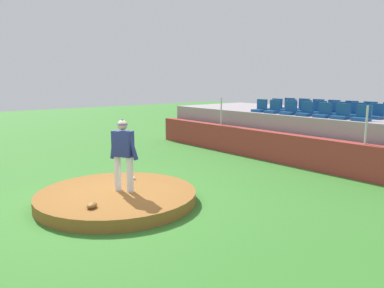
{
  "coord_description": "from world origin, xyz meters",
  "views": [
    {
      "loc": [
        7.84,
        -4.06,
        2.92
      ],
      "look_at": [
        0.0,
        2.32,
        1.17
      ],
      "focal_mm": 35.09,
      "sensor_mm": 36.0,
      "label": 1
    }
  ],
  "objects_px": {
    "baseball": "(134,178)",
    "stadium_chair_6": "(362,116)",
    "stadium_chair_8": "(289,108)",
    "stadium_chair_14": "(288,106)",
    "stadium_chair_16": "(317,108)",
    "stadium_chair_13": "(375,114)",
    "stadium_chair_5": "(341,114)",
    "stadium_chair_3": "(306,111)",
    "pitcher": "(123,150)",
    "stadium_chair_0": "(260,108)",
    "stadium_chair_15": "(303,107)",
    "stadium_chair_2": "(289,110)",
    "stadium_chair_18": "(350,110)",
    "stadium_chair_19": "(368,111)",
    "stadium_chair_9": "(304,109)",
    "stadium_chair_12": "(356,113)",
    "stadium_chair_4": "(323,113)",
    "stadium_chair_7": "(275,107)",
    "stadium_chair_1": "(273,109)",
    "stadium_chair_11": "(337,111)",
    "fielding_glove": "(92,205)",
    "stadium_chair_10": "(319,110)",
    "stadium_chair_17": "(332,109)"
  },
  "relations": [
    {
      "from": "stadium_chair_13",
      "to": "stadium_chair_5",
      "type": "bearing_deg",
      "value": 51.56
    },
    {
      "from": "stadium_chair_8",
      "to": "stadium_chair_14",
      "type": "xyz_separation_m",
      "value": [
        -0.7,
        0.87,
        0.0
      ]
    },
    {
      "from": "stadium_chair_14",
      "to": "stadium_chair_6",
      "type": "bearing_deg",
      "value": 156.52
    },
    {
      "from": "fielding_glove",
      "to": "stadium_chair_16",
      "type": "distance_m",
      "value": 10.53
    },
    {
      "from": "stadium_chair_8",
      "to": "stadium_chair_13",
      "type": "height_order",
      "value": "same"
    },
    {
      "from": "stadium_chair_9",
      "to": "stadium_chair_18",
      "type": "bearing_deg",
      "value": -148.88
    },
    {
      "from": "pitcher",
      "to": "baseball",
      "type": "height_order",
      "value": "pitcher"
    },
    {
      "from": "stadium_chair_7",
      "to": "stadium_chair_19",
      "type": "relative_size",
      "value": 1.0
    },
    {
      "from": "stadium_chair_18",
      "to": "stadium_chair_1",
      "type": "bearing_deg",
      "value": 39.93
    },
    {
      "from": "stadium_chair_6",
      "to": "stadium_chair_9",
      "type": "xyz_separation_m",
      "value": [
        -2.79,
        0.94,
        0.0
      ]
    },
    {
      "from": "stadium_chair_10",
      "to": "stadium_chair_19",
      "type": "bearing_deg",
      "value": -148.08
    },
    {
      "from": "stadium_chair_4",
      "to": "stadium_chair_14",
      "type": "height_order",
      "value": "same"
    },
    {
      "from": "stadium_chair_6",
      "to": "fielding_glove",
      "type": "bearing_deg",
      "value": 80.82
    },
    {
      "from": "stadium_chair_6",
      "to": "stadium_chair_12",
      "type": "distance_m",
      "value": 1.18
    },
    {
      "from": "baseball",
      "to": "stadium_chair_11",
      "type": "height_order",
      "value": "stadium_chair_11"
    },
    {
      "from": "stadium_chair_14",
      "to": "stadium_chair_19",
      "type": "bearing_deg",
      "value": 179.9
    },
    {
      "from": "stadium_chair_3",
      "to": "stadium_chair_19",
      "type": "xyz_separation_m",
      "value": [
        1.4,
        1.79,
        0.0
      ]
    },
    {
      "from": "baseball",
      "to": "stadium_chair_6",
      "type": "relative_size",
      "value": 0.15
    },
    {
      "from": "stadium_chair_16",
      "to": "stadium_chair_15",
      "type": "bearing_deg",
      "value": -1.35
    },
    {
      "from": "stadium_chair_5",
      "to": "stadium_chair_7",
      "type": "relative_size",
      "value": 1.0
    },
    {
      "from": "stadium_chair_7",
      "to": "stadium_chair_10",
      "type": "bearing_deg",
      "value": 178.87
    },
    {
      "from": "stadium_chair_11",
      "to": "stadium_chair_14",
      "type": "height_order",
      "value": "same"
    },
    {
      "from": "stadium_chair_1",
      "to": "stadium_chair_9",
      "type": "distance_m",
      "value": 1.19
    },
    {
      "from": "stadium_chair_7",
      "to": "stadium_chair_3",
      "type": "bearing_deg",
      "value": 155.85
    },
    {
      "from": "stadium_chair_14",
      "to": "stadium_chair_16",
      "type": "distance_m",
      "value": 1.38
    },
    {
      "from": "stadium_chair_3",
      "to": "stadium_chair_14",
      "type": "distance_m",
      "value": 2.76
    },
    {
      "from": "stadium_chair_8",
      "to": "stadium_chair_9",
      "type": "distance_m",
      "value": 0.69
    },
    {
      "from": "stadium_chair_9",
      "to": "stadium_chair_14",
      "type": "height_order",
      "value": "same"
    },
    {
      "from": "pitcher",
      "to": "stadium_chair_8",
      "type": "xyz_separation_m",
      "value": [
        -1.46,
        8.33,
        0.51
      ]
    },
    {
      "from": "stadium_chair_1",
      "to": "stadium_chair_17",
      "type": "height_order",
      "value": "same"
    },
    {
      "from": "stadium_chair_0",
      "to": "stadium_chair_12",
      "type": "xyz_separation_m",
      "value": [
        3.52,
        0.9,
        0.0
      ]
    },
    {
      "from": "stadium_chair_0",
      "to": "stadium_chair_3",
      "type": "relative_size",
      "value": 1.0
    },
    {
      "from": "stadium_chair_11",
      "to": "stadium_chair_8",
      "type": "bearing_deg",
      "value": 0.1
    },
    {
      "from": "stadium_chair_3",
      "to": "stadium_chair_16",
      "type": "distance_m",
      "value": 1.95
    },
    {
      "from": "stadium_chair_1",
      "to": "stadium_chair_18",
      "type": "distance_m",
      "value": 2.8
    },
    {
      "from": "pitcher",
      "to": "stadium_chair_15",
      "type": "distance_m",
      "value": 9.35
    },
    {
      "from": "fielding_glove",
      "to": "stadium_chair_18",
      "type": "height_order",
      "value": "stadium_chair_18"
    },
    {
      "from": "stadium_chair_16",
      "to": "baseball",
      "type": "bearing_deg",
      "value": 90.2
    },
    {
      "from": "baseball",
      "to": "stadium_chair_4",
      "type": "xyz_separation_m",
      "value": [
        1.4,
        6.68,
        1.48
      ]
    },
    {
      "from": "baseball",
      "to": "stadium_chair_14",
      "type": "xyz_separation_m",
      "value": [
        -1.41,
        8.49,
        1.48
      ]
    },
    {
      "from": "stadium_chair_9",
      "to": "stadium_chair_10",
      "type": "height_order",
      "value": "same"
    },
    {
      "from": "stadium_chair_10",
      "to": "stadium_chair_12",
      "type": "xyz_separation_m",
      "value": [
        1.43,
        0.04,
        0.0
      ]
    },
    {
      "from": "stadium_chair_2",
      "to": "stadium_chair_11",
      "type": "bearing_deg",
      "value": -145.26
    },
    {
      "from": "stadium_chair_14",
      "to": "stadium_chair_15",
      "type": "bearing_deg",
      "value": -177.41
    },
    {
      "from": "stadium_chair_12",
      "to": "stadium_chair_15",
      "type": "xyz_separation_m",
      "value": [
        -2.78,
        0.89,
        0.0
      ]
    },
    {
      "from": "pitcher",
      "to": "stadium_chair_0",
      "type": "distance_m",
      "value": 7.76
    },
    {
      "from": "fielding_glove",
      "to": "stadium_chair_19",
      "type": "xyz_separation_m",
      "value": [
        0.69,
        10.31,
        1.46
      ]
    },
    {
      "from": "stadium_chair_2",
      "to": "stadium_chair_18",
      "type": "height_order",
      "value": "same"
    },
    {
      "from": "stadium_chair_15",
      "to": "stadium_chair_17",
      "type": "xyz_separation_m",
      "value": [
        1.36,
        -0.02,
        0.0
      ]
    },
    {
      "from": "stadium_chair_3",
      "to": "stadium_chair_18",
      "type": "distance_m",
      "value": 1.92
    }
  ]
}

